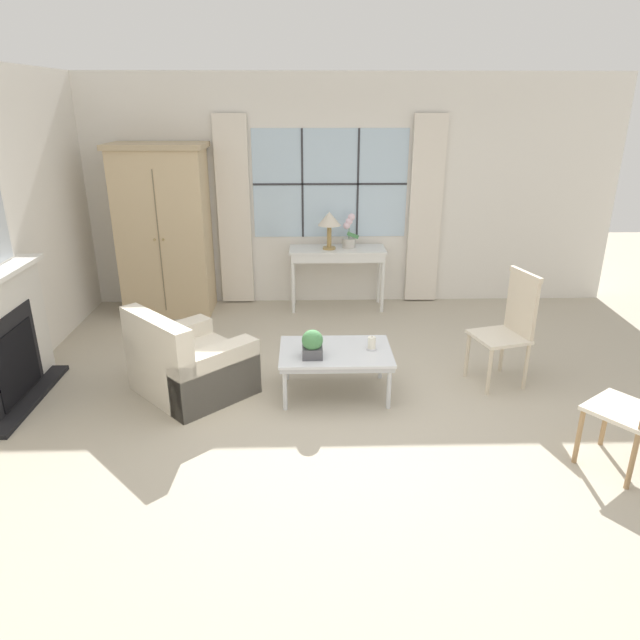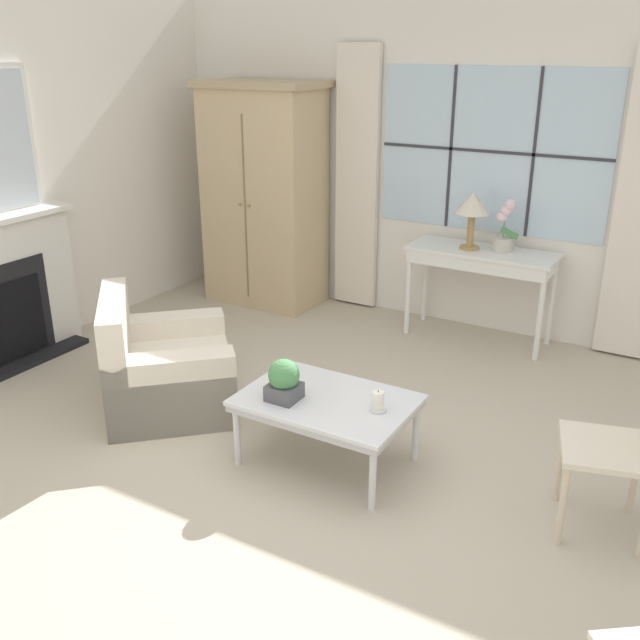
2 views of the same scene
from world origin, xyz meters
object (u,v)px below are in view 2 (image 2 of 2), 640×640
console_table (482,261)px  side_chair_wooden (634,429)px  potted_orchid (504,230)px  pillar_candle (378,402)px  armchair_upholstered (164,371)px  potted_plant_small (284,380)px  coffee_table (327,405)px  table_lamp (473,206)px  armoire (264,195)px

console_table → side_chair_wooden: bearing=-55.1°
potted_orchid → pillar_candle: size_ratio=3.27×
armchair_upholstered → potted_plant_small: bearing=-9.8°
potted_orchid → potted_plant_small: 2.55m
coffee_table → potted_plant_small: potted_plant_small is taller
table_lamp → potted_plant_small: 2.48m
console_table → potted_plant_small: 2.45m
armoire → potted_plant_small: (1.74, -2.35, -0.48)m
table_lamp → potted_plant_small: table_lamp is taller
pillar_candle → armchair_upholstered: bearing=178.4°
pillar_candle → console_table: bearing=94.6°
potted_orchid → side_chair_wooden: (1.32, -2.14, -0.35)m
potted_plant_small → console_table: bearing=81.9°
console_table → pillar_candle: 2.29m
armchair_upholstered → potted_plant_small: armchair_upholstered is taller
armoire → pillar_candle: bearing=-44.3°
armoire → potted_orchid: armoire is taller
console_table → potted_plant_small: (-0.34, -2.42, -0.14)m
side_chair_wooden → potted_plant_small: side_chair_wooden is taller
armoire → side_chair_wooden: armoire is taller
armoire → table_lamp: armoire is taller
potted_orchid → pillar_candle: 2.37m
table_lamp → armchair_upholstered: table_lamp is taller
table_lamp → side_chair_wooden: size_ratio=0.43×
table_lamp → potted_plant_small: (-0.24, -2.40, -0.58)m
coffee_table → table_lamp: bearing=89.1°
console_table → side_chair_wooden: 2.56m
pillar_candle → potted_orchid: bearing=90.9°
armoire → pillar_candle: size_ratio=15.74×
potted_orchid → potted_plant_small: size_ratio=1.71×
armchair_upholstered → pillar_candle: 1.64m
armoire → coffee_table: armoire is taller
potted_plant_small → pillar_candle: potted_plant_small is taller
console_table → table_lamp: bearing=-165.8°
armchair_upholstered → potted_plant_small: 1.15m
console_table → coffee_table: size_ratio=1.20×
armoire → potted_plant_small: 2.96m
side_chair_wooden → potted_plant_small: 1.84m
console_table → coffee_table: bearing=-93.5°
console_table → armchair_upholstered: bearing=-122.9°
pillar_candle → table_lamp: bearing=97.2°
armoire → side_chair_wooden: size_ratio=1.91×
armoire → potted_orchid: bearing=3.1°
armoire → side_chair_wooden: (3.54, -2.02, -0.43)m
side_chair_wooden → pillar_candle: 1.30m
armoire → side_chair_wooden: bearing=-29.7°
console_table → coffee_table: 2.31m
potted_orchid → armchair_upholstered: 2.86m
potted_orchid → coffee_table: 2.42m
armchair_upholstered → pillar_candle: bearing=-1.6°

